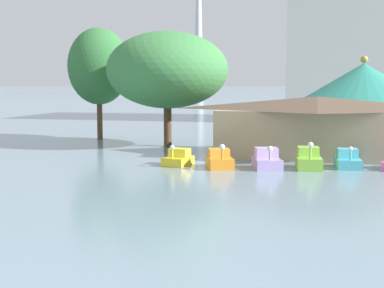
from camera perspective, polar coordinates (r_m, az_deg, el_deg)
The scene contains 10 objects.
pedal_boat_yellow at distance 37.44m, azimuth -1.44°, elevation -1.52°, with size 1.91×2.48×1.48m.
pedal_boat_orange at distance 36.34m, azimuth 2.89°, elevation -1.68°, with size 2.31×2.96×1.69m.
pedal_boat_lavender at distance 36.18m, azimuth 7.80°, elevation -1.70°, with size 2.26×2.68×1.61m.
pedal_boat_lime at distance 36.61m, azimuth 12.05°, elevation -1.64°, with size 1.85×2.77×1.88m.
pedal_boat_cyan at distance 37.65m, azimuth 15.93°, elevation -1.65°, with size 1.72×2.54×1.55m.
boathouse at distance 43.12m, azimuth 12.88°, elevation 1.94°, with size 15.98×8.88×4.58m.
green_roof_pavilion at distance 53.48m, azimuth 17.39°, elevation 4.60°, with size 11.88×11.88×8.13m.
shoreline_tree_tall_left at distance 55.18m, azimuth -9.69°, elevation 7.97°, with size 6.08×6.08×11.01m.
shoreline_tree_mid at distance 48.39m, azimuth -2.58°, elevation 7.71°, with size 10.68×10.68×10.12m.
background_building_block at distance 86.89m, azimuth 17.27°, elevation 11.38°, with size 21.54×19.45×27.19m.
Camera 1 is at (12.46, -9.92, 5.58)m, focal length 51.16 mm.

